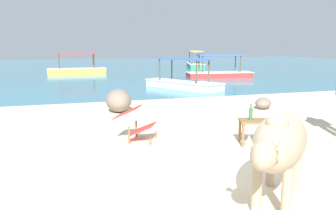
{
  "coord_description": "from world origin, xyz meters",
  "views": [
    {
      "loc": [
        -2.37,
        -4.68,
        1.95
      ],
      "look_at": [
        0.05,
        3.0,
        0.55
      ],
      "focal_mm": 38.37,
      "sensor_mm": 36.0,
      "label": 1
    }
  ],
  "objects_px": {
    "cow": "(279,142)",
    "bottle": "(251,114)",
    "boat_yellow": "(77,69)",
    "boat_green": "(195,64)",
    "boat_red": "(219,73)",
    "deck_chair_far": "(135,121)",
    "low_bench_table": "(260,124)",
    "boat_white": "(183,82)"
  },
  "relations": [
    {
      "from": "low_bench_table",
      "to": "boat_yellow",
      "type": "xyz_separation_m",
      "value": [
        -2.29,
        18.05,
        -0.14
      ]
    },
    {
      "from": "cow",
      "to": "deck_chair_far",
      "type": "distance_m",
      "value": 3.43
    },
    {
      "from": "low_bench_table",
      "to": "deck_chair_far",
      "type": "xyz_separation_m",
      "value": [
        -2.17,
        1.01,
        -0.01
      ]
    },
    {
      "from": "low_bench_table",
      "to": "bottle",
      "type": "bearing_deg",
      "value": 173.0
    },
    {
      "from": "cow",
      "to": "boat_green",
      "type": "relative_size",
      "value": 0.45
    },
    {
      "from": "bottle",
      "to": "boat_green",
      "type": "distance_m",
      "value": 22.14
    },
    {
      "from": "cow",
      "to": "deck_chair_far",
      "type": "xyz_separation_m",
      "value": [
        -1.03,
        3.25,
        -0.36
      ]
    },
    {
      "from": "bottle",
      "to": "boat_yellow",
      "type": "distance_m",
      "value": 18.1
    },
    {
      "from": "boat_white",
      "to": "boat_yellow",
      "type": "height_order",
      "value": "same"
    },
    {
      "from": "boat_yellow",
      "to": "boat_green",
      "type": "distance_m",
      "value": 9.82
    },
    {
      "from": "low_bench_table",
      "to": "boat_white",
      "type": "height_order",
      "value": "boat_white"
    },
    {
      "from": "low_bench_table",
      "to": "boat_red",
      "type": "xyz_separation_m",
      "value": [
        5.16,
        12.57,
        -0.14
      ]
    },
    {
      "from": "cow",
      "to": "low_bench_table",
      "type": "relative_size",
      "value": 2.02
    },
    {
      "from": "low_bench_table",
      "to": "boat_white",
      "type": "bearing_deg",
      "value": 98.75
    },
    {
      "from": "cow",
      "to": "boat_red",
      "type": "height_order",
      "value": "boat_red"
    },
    {
      "from": "cow",
      "to": "bottle",
      "type": "relative_size",
      "value": 5.87
    },
    {
      "from": "boat_red",
      "to": "deck_chair_far",
      "type": "bearing_deg",
      "value": 64.77
    },
    {
      "from": "boat_yellow",
      "to": "boat_green",
      "type": "height_order",
      "value": "same"
    },
    {
      "from": "low_bench_table",
      "to": "deck_chair_far",
      "type": "height_order",
      "value": "deck_chair_far"
    },
    {
      "from": "boat_green",
      "to": "bottle",
      "type": "bearing_deg",
      "value": 176.5
    },
    {
      "from": "deck_chair_far",
      "to": "boat_red",
      "type": "relative_size",
      "value": 0.24
    },
    {
      "from": "bottle",
      "to": "deck_chair_far",
      "type": "bearing_deg",
      "value": 155.21
    },
    {
      "from": "boat_red",
      "to": "boat_green",
      "type": "relative_size",
      "value": 0.98
    },
    {
      "from": "low_bench_table",
      "to": "boat_green",
      "type": "relative_size",
      "value": 0.22
    },
    {
      "from": "bottle",
      "to": "deck_chair_far",
      "type": "xyz_separation_m",
      "value": [
        -2.02,
        0.93,
        -0.21
      ]
    },
    {
      "from": "low_bench_table",
      "to": "boat_red",
      "type": "bearing_deg",
      "value": 86.89
    },
    {
      "from": "boat_red",
      "to": "boat_green",
      "type": "xyz_separation_m",
      "value": [
        1.92,
        8.43,
        0.0
      ]
    },
    {
      "from": "cow",
      "to": "boat_green",
      "type": "bearing_deg",
      "value": -156.25
    },
    {
      "from": "boat_red",
      "to": "cow",
      "type": "bearing_deg",
      "value": 74.11
    },
    {
      "from": "bottle",
      "to": "boat_green",
      "type": "relative_size",
      "value": 0.08
    },
    {
      "from": "cow",
      "to": "boat_green",
      "type": "distance_m",
      "value": 24.66
    },
    {
      "from": "deck_chair_far",
      "to": "bottle",
      "type": "bearing_deg",
      "value": 2.84
    },
    {
      "from": "low_bench_table",
      "to": "boat_red",
      "type": "height_order",
      "value": "boat_red"
    },
    {
      "from": "boat_yellow",
      "to": "boat_red",
      "type": "xyz_separation_m",
      "value": [
        7.44,
        -5.47,
        0.0
      ]
    },
    {
      "from": "bottle",
      "to": "cow",
      "type": "bearing_deg",
      "value": -112.93
    },
    {
      "from": "cow",
      "to": "deck_chair_far",
      "type": "height_order",
      "value": "cow"
    },
    {
      "from": "low_bench_table",
      "to": "bottle",
      "type": "distance_m",
      "value": 0.27
    },
    {
      "from": "deck_chair_far",
      "to": "boat_green",
      "type": "relative_size",
      "value": 0.24
    },
    {
      "from": "cow",
      "to": "bottle",
      "type": "bearing_deg",
      "value": -159.71
    },
    {
      "from": "boat_white",
      "to": "boat_yellow",
      "type": "distance_m",
      "value": 10.14
    },
    {
      "from": "boat_white",
      "to": "boat_yellow",
      "type": "xyz_separation_m",
      "value": [
        -3.89,
        9.37,
        0.0
      ]
    },
    {
      "from": "low_bench_table",
      "to": "deck_chair_far",
      "type": "bearing_deg",
      "value": 174.3
    }
  ]
}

